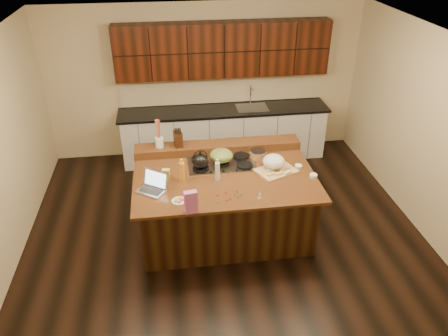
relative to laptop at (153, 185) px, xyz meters
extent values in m
cube|color=black|center=(0.93, 0.22, -0.99)|extent=(5.50, 5.00, 0.01)
cube|color=silver|center=(0.93, 0.22, 1.72)|extent=(5.50, 5.00, 0.01)
cube|color=#CBB88E|center=(0.93, 2.73, 0.37)|extent=(5.50, 0.01, 2.70)
cube|color=#CBB88E|center=(0.93, -2.28, 0.37)|extent=(5.50, 0.01, 2.70)
cube|color=#CBB88E|center=(3.69, 0.22, 0.37)|extent=(0.01, 5.00, 2.70)
cube|color=black|center=(0.93, 0.22, -0.54)|extent=(2.22, 1.42, 0.88)
cube|color=black|center=(0.93, 0.22, -0.08)|extent=(2.40, 1.60, 0.04)
cube|color=black|center=(0.93, 0.92, 0.00)|extent=(2.40, 0.30, 0.12)
cube|color=gray|center=(0.93, 0.52, -0.06)|extent=(0.92, 0.52, 0.02)
cylinder|color=black|center=(0.63, 0.65, -0.04)|extent=(0.22, 0.22, 0.03)
cylinder|color=black|center=(1.23, 0.65, -0.04)|extent=(0.22, 0.22, 0.03)
cylinder|color=black|center=(0.63, 0.39, -0.04)|extent=(0.22, 0.22, 0.03)
cylinder|color=black|center=(1.23, 0.39, -0.04)|extent=(0.22, 0.22, 0.03)
cylinder|color=black|center=(0.93, 0.52, -0.04)|extent=(0.22, 0.22, 0.03)
cube|color=silver|center=(1.23, 2.39, -0.53)|extent=(3.60, 0.62, 0.90)
cube|color=black|center=(1.23, 2.39, -0.06)|extent=(3.70, 0.66, 0.04)
cube|color=gray|center=(1.73, 2.39, -0.05)|extent=(0.55, 0.42, 0.01)
cylinder|color=gray|center=(1.73, 2.57, 0.14)|extent=(0.02, 0.02, 0.36)
cube|color=black|center=(1.23, 2.54, 0.97)|extent=(3.60, 0.34, 0.90)
cube|color=#CBB88E|center=(1.23, 2.70, 0.22)|extent=(3.60, 0.03, 0.50)
ellipsoid|color=black|center=(0.63, 0.39, 0.08)|extent=(0.25, 0.25, 0.19)
ellipsoid|color=olive|center=(0.93, 0.52, 0.07)|extent=(0.34, 0.34, 0.18)
cube|color=#B7B7BC|center=(-0.03, -0.04, -0.05)|extent=(0.41, 0.38, 0.02)
cube|color=black|center=(-0.03, -0.04, -0.04)|extent=(0.31, 0.27, 0.00)
cube|color=#B7B7BC|center=(0.04, 0.05, 0.06)|extent=(0.32, 0.25, 0.22)
cube|color=silver|center=(0.03, 0.05, 0.06)|extent=(0.28, 0.22, 0.18)
cylinder|color=gold|center=(0.37, 0.16, 0.07)|extent=(0.07, 0.07, 0.27)
cylinder|color=silver|center=(0.83, 0.13, 0.06)|extent=(0.07, 0.07, 0.25)
cube|color=tan|center=(1.63, 0.22, -0.05)|extent=(0.62, 0.54, 0.02)
ellipsoid|color=white|center=(1.61, 0.29, 0.05)|extent=(0.30, 0.30, 0.18)
cube|color=#EDD872|center=(1.54, 0.10, -0.02)|extent=(0.11, 0.03, 0.03)
cube|color=#EDD872|center=(1.65, 0.10, -0.02)|extent=(0.11, 0.03, 0.03)
cube|color=#EDD872|center=(1.76, 0.10, -0.02)|extent=(0.11, 0.03, 0.03)
cylinder|color=gray|center=(1.74, 0.20, -0.03)|extent=(0.20, 0.08, 0.01)
cylinder|color=white|center=(1.56, 0.24, -0.04)|extent=(0.11, 0.11, 0.04)
cylinder|color=white|center=(2.08, 0.01, -0.04)|extent=(0.12, 0.12, 0.04)
cylinder|color=white|center=(1.96, 0.27, -0.04)|extent=(0.12, 0.12, 0.04)
cylinder|color=#996B3F|center=(1.47, 0.64, -0.02)|extent=(0.32, 0.32, 0.09)
cone|color=silver|center=(1.29, -0.32, -0.03)|extent=(0.09, 0.09, 0.07)
cube|color=#C35CA2|center=(0.43, -0.54, 0.08)|extent=(0.16, 0.10, 0.28)
cylinder|color=white|center=(0.30, -0.30, -0.06)|extent=(0.18, 0.18, 0.01)
cube|color=gold|center=(0.17, 0.24, 0.01)|extent=(0.11, 0.09, 0.14)
cylinder|color=white|center=(0.10, 0.92, 0.13)|extent=(0.12, 0.12, 0.14)
cube|color=black|center=(0.37, 0.92, 0.16)|extent=(0.13, 0.19, 0.21)
ellipsoid|color=red|center=(1.03, -0.33, -0.05)|extent=(0.02, 0.02, 0.02)
ellipsoid|color=#198C26|center=(1.07, -0.27, -0.05)|extent=(0.02, 0.02, 0.02)
ellipsoid|color=red|center=(0.88, -0.38, -0.05)|extent=(0.02, 0.02, 0.02)
ellipsoid|color=#198C26|center=(0.77, -0.39, -0.05)|extent=(0.02, 0.02, 0.02)
ellipsoid|color=red|center=(0.78, -0.25, -0.05)|extent=(0.02, 0.02, 0.02)
ellipsoid|color=#198C26|center=(1.00, -0.28, -0.05)|extent=(0.02, 0.02, 0.02)
ellipsoid|color=red|center=(1.03, -0.20, -0.05)|extent=(0.02, 0.02, 0.02)
ellipsoid|color=#198C26|center=(1.04, -0.25, -0.05)|extent=(0.02, 0.02, 0.02)
ellipsoid|color=red|center=(0.89, -0.21, -0.05)|extent=(0.02, 0.02, 0.02)
ellipsoid|color=#198C26|center=(0.92, -0.35, -0.05)|extent=(0.02, 0.02, 0.02)
ellipsoid|color=red|center=(0.78, -0.25, -0.05)|extent=(0.02, 0.02, 0.02)
camera|label=1|loc=(0.24, -4.67, 2.96)|focal=35.00mm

